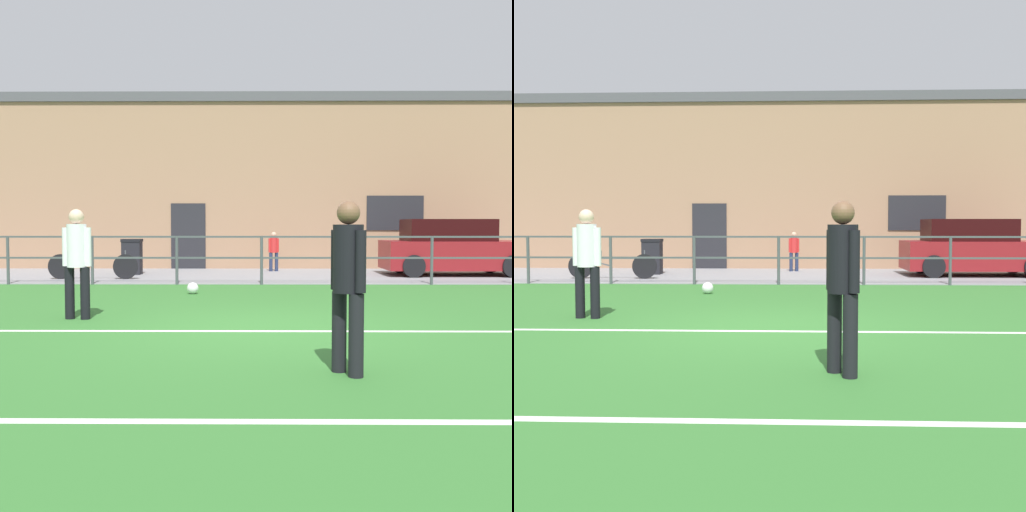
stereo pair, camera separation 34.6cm
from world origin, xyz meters
TOP-DOWN VIEW (x-y plane):
  - ground at (0.00, 0.00)m, footprint 60.00×44.00m
  - field_line_touchline at (0.00, -0.21)m, footprint 36.00×0.11m
  - field_line_hash at (0.00, -3.83)m, footprint 36.00×0.11m
  - pavement_strip at (0.00, 8.50)m, footprint 48.00×5.00m
  - perimeter_fence at (0.00, 6.00)m, footprint 36.07×0.07m
  - clubhouse_facade at (0.00, 12.20)m, footprint 28.00×2.56m
  - player_goalkeeper at (0.80, -2.47)m, footprint 0.28×0.39m
  - player_striker at (-2.74, 0.79)m, footprint 0.44×0.29m
  - soccer_ball_match at (-1.41, 4.08)m, footprint 0.23×0.23m
  - spectator_child at (0.37, 9.89)m, footprint 0.32×0.21m
  - parked_car_red at (5.29, 8.57)m, footprint 3.87×1.81m
  - bicycle_parked_1 at (-4.33, 7.20)m, footprint 2.31×0.04m
  - trash_bin_0 at (-3.64, 8.69)m, footprint 0.54×0.46m

SIDE VIEW (x-z plane):
  - ground at x=0.00m, z-range -0.04..0.00m
  - field_line_touchline at x=0.00m, z-range 0.00..0.00m
  - field_line_hash at x=0.00m, z-range 0.00..0.00m
  - pavement_strip at x=0.00m, z-range 0.00..0.02m
  - soccer_ball_match at x=-1.41m, z-range 0.00..0.23m
  - bicycle_parked_1 at x=-4.33m, z-range -0.01..0.73m
  - trash_bin_0 at x=-3.64m, z-range 0.02..1.02m
  - spectator_child at x=0.37m, z-range 0.10..1.28m
  - perimeter_fence at x=0.00m, z-range 0.17..1.32m
  - parked_car_red at x=5.29m, z-range -0.02..1.53m
  - player_goalkeeper at x=0.80m, z-range 0.11..1.72m
  - player_striker at x=-2.74m, z-range 0.11..1.74m
  - clubhouse_facade at x=0.00m, z-range 0.01..5.62m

